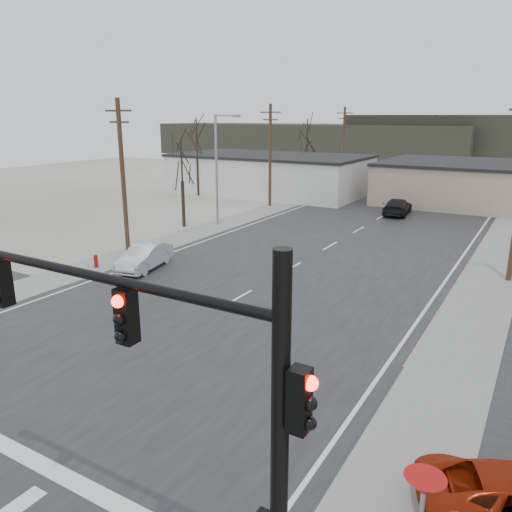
{
  "coord_description": "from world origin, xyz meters",
  "views": [
    {
      "loc": [
        12.76,
        -11.93,
        8.92
      ],
      "look_at": [
        1.42,
        7.32,
        2.6
      ],
      "focal_mm": 35.0,
      "sensor_mm": 36.0,
      "label": 1
    }
  ],
  "objects": [
    {
      "name": "car_far_a",
      "position": [
        0.91,
        33.94,
        0.79
      ],
      "size": [
        2.56,
        5.29,
        1.49
      ],
      "primitive_type": "imported",
      "rotation": [
        0.0,
        0.0,
        3.24
      ],
      "color": "black",
      "rests_on": "main_road"
    },
    {
      "name": "upole_left_c",
      "position": [
        -11.5,
        32.0,
        5.22
      ],
      "size": [
        2.2,
        0.3,
        10.0
      ],
      "color": "#4F3524",
      "rests_on": "ground"
    },
    {
      "name": "main_road",
      "position": [
        0.0,
        15.0,
        0.02
      ],
      "size": [
        18.0,
        110.0,
        0.05
      ],
      "primitive_type": "cube",
      "color": "black",
      "rests_on": "ground"
    },
    {
      "name": "fire_hydrant",
      "position": [
        -10.2,
        8.0,
        0.45
      ],
      "size": [
        0.24,
        0.24,
        0.87
      ],
      "color": "#A50C0C",
      "rests_on": "ground"
    },
    {
      "name": "sidewalk_right",
      "position": [
        10.6,
        20.0,
        0.03
      ],
      "size": [
        3.0,
        90.0,
        0.06
      ],
      "primitive_type": "cube",
      "color": "gray",
      "rests_on": "ground"
    },
    {
      "name": "hill_left",
      "position": [
        -35.0,
        92.0,
        3.5
      ],
      "size": [
        70.0,
        18.0,
        7.0
      ],
      "primitive_type": "cube",
      "color": "#333026",
      "rests_on": "ground"
    },
    {
      "name": "upole_left_b",
      "position": [
        -11.5,
        12.0,
        5.22
      ],
      "size": [
        2.2,
        0.3,
        10.0
      ],
      "color": "#4F3524",
      "rests_on": "ground"
    },
    {
      "name": "tree_left_far",
      "position": [
        -14.0,
        46.0,
        6.28
      ],
      "size": [
        3.96,
        3.96,
        8.82
      ],
      "color": "#31261E",
      "rests_on": "ground"
    },
    {
      "name": "cross_road",
      "position": [
        0.0,
        0.0,
        0.02
      ],
      "size": [
        90.0,
        10.0,
        0.04
      ],
      "primitive_type": "cube",
      "color": "black",
      "rests_on": "ground"
    },
    {
      "name": "sedan_crossing",
      "position": [
        -7.5,
        9.35,
        0.78
      ],
      "size": [
        2.48,
        4.71,
        1.48
      ],
      "primitive_type": "imported",
      "rotation": [
        0.0,
        0.0,
        0.22
      ],
      "color": "#B5B9C1",
      "rests_on": "main_road"
    },
    {
      "name": "streetlight_main",
      "position": [
        -10.8,
        22.0,
        5.09
      ],
      "size": [
        2.4,
        0.25,
        9.0
      ],
      "color": "gray",
      "rests_on": "ground"
    },
    {
      "name": "yield_sign",
      "position": [
        11.5,
        -3.5,
        2.07
      ],
      "size": [
        0.8,
        0.8,
        2.35
      ],
      "color": "gray",
      "rests_on": "ground"
    },
    {
      "name": "traffic_signal_mast",
      "position": [
        7.89,
        -6.2,
        4.67
      ],
      "size": [
        8.95,
        0.43,
        7.2
      ],
      "color": "black",
      "rests_on": "ground"
    },
    {
      "name": "tree_left_near",
      "position": [
        -13.0,
        20.0,
        5.23
      ],
      "size": [
        3.3,
        3.3,
        7.35
      ],
      "color": "#31261E",
      "rests_on": "ground"
    },
    {
      "name": "upole_left_d",
      "position": [
        -11.5,
        52.0,
        5.22
      ],
      "size": [
        2.2,
        0.3,
        10.0
      ],
      "color": "#4F3524",
      "rests_on": "ground"
    },
    {
      "name": "building_left_far",
      "position": [
        -16.0,
        40.0,
        2.26
      ],
      "size": [
        22.3,
        12.3,
        4.5
      ],
      "color": "silver",
      "rests_on": "ground"
    },
    {
      "name": "sidewalk_left",
      "position": [
        -10.6,
        20.0,
        0.03
      ],
      "size": [
        3.0,
        90.0,
        0.06
      ],
      "primitive_type": "cube",
      "color": "gray",
      "rests_on": "ground"
    },
    {
      "name": "car_far_b",
      "position": [
        -3.08,
        59.59,
        0.71
      ],
      "size": [
        2.13,
        4.06,
        1.32
      ],
      "primitive_type": "imported",
      "rotation": [
        0.0,
        0.0,
        0.15
      ],
      "color": "black",
      "rests_on": "main_road"
    },
    {
      "name": "ground",
      "position": [
        0.0,
        0.0,
        0.0
      ],
      "size": [
        140.0,
        140.0,
        0.0
      ],
      "primitive_type": "plane",
      "color": "silver",
      "rests_on": "ground"
    },
    {
      "name": "tree_left_mid",
      "position": [
        -22.0,
        34.0,
        6.28
      ],
      "size": [
        3.96,
        3.96,
        8.82
      ],
      "color": "#31261E",
      "rests_on": "ground"
    }
  ]
}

